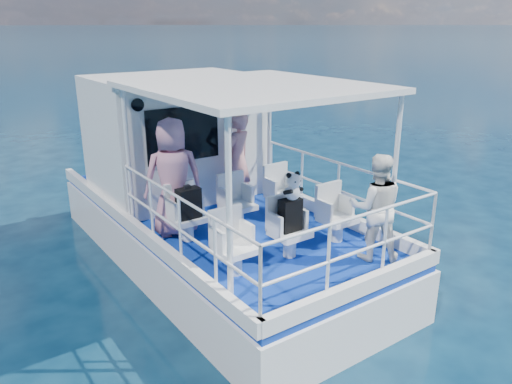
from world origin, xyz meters
TOP-DOWN VIEW (x-y plane):
  - ground at (0.00, 0.00)m, footprint 2000.00×2000.00m
  - hull at (0.00, 1.00)m, footprint 3.00×7.00m
  - deck at (0.00, 1.00)m, footprint 2.90×6.90m
  - cabin at (0.00, 2.30)m, footprint 2.85×2.00m
  - canopy at (0.00, -0.20)m, footprint 3.00×3.20m
  - canopy_posts at (0.00, -0.25)m, footprint 2.77×2.97m
  - railings at (0.00, -0.58)m, footprint 2.84×3.59m
  - seat_port_fwd at (-0.90, 0.20)m, footprint 0.48×0.46m
  - seat_center_fwd at (0.00, 0.20)m, footprint 0.48×0.46m
  - seat_stbd_fwd at (0.90, 0.20)m, footprint 0.48×0.46m
  - seat_port_aft at (-0.90, -1.10)m, footprint 0.48×0.46m
  - seat_center_aft at (0.00, -1.10)m, footprint 0.48×0.46m
  - seat_stbd_aft at (0.90, -1.10)m, footprint 0.48×0.46m
  - passenger_port_fwd at (-0.93, 0.52)m, footprint 0.78×0.65m
  - passenger_stbd_fwd at (0.54, 1.03)m, footprint 0.71×0.59m
  - passenger_stbd_aft at (0.90, -1.80)m, footprint 0.91×0.89m
  - backpack_port at (-0.90, 0.13)m, footprint 0.34×0.19m
  - backpack_center at (0.00, -1.10)m, footprint 0.31×0.17m
  - compact_camera at (-0.92, 0.13)m, footprint 0.09×0.06m
  - panda at (0.01, -1.12)m, footprint 0.25×0.20m

SIDE VIEW (x-z plane):
  - ground at x=0.00m, z-range 0.00..0.00m
  - hull at x=0.00m, z-range -0.80..0.80m
  - deck at x=0.00m, z-range 0.80..0.90m
  - seat_port_fwd at x=-0.90m, z-range 0.90..1.28m
  - seat_center_fwd at x=0.00m, z-range 0.90..1.28m
  - seat_stbd_fwd at x=0.90m, z-range 0.90..1.28m
  - seat_port_aft at x=-0.90m, z-range 0.90..1.28m
  - seat_center_aft at x=0.00m, z-range 0.90..1.28m
  - seat_stbd_aft at x=0.90m, z-range 0.90..1.28m
  - railings at x=0.00m, z-range 0.90..1.90m
  - backpack_port at x=-0.90m, z-range 1.28..1.73m
  - backpack_center at x=0.00m, z-range 1.28..1.74m
  - passenger_stbd_aft at x=0.90m, z-range 0.90..2.38m
  - passenger_stbd_fwd at x=0.54m, z-range 0.90..2.56m
  - compact_camera at x=-0.92m, z-range 1.73..1.78m
  - passenger_port_fwd at x=-0.93m, z-range 0.90..2.70m
  - panda at x=0.01m, z-range 1.74..2.12m
  - cabin at x=0.00m, z-range 0.90..3.10m
  - canopy_posts at x=0.00m, z-range 0.90..3.10m
  - canopy at x=0.00m, z-range 3.10..3.18m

